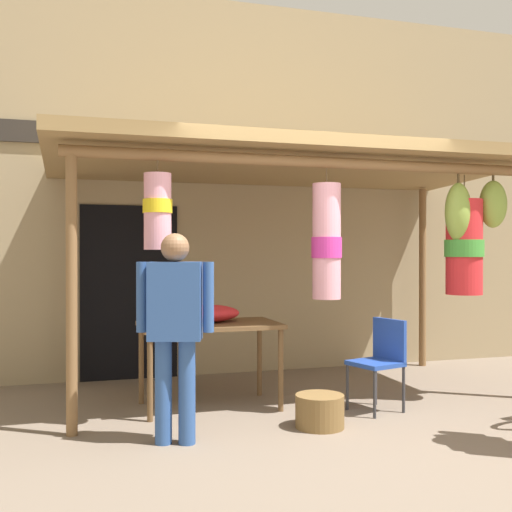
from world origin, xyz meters
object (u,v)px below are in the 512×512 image
at_px(flower_heap_on_table, 208,313).
at_px(customer_foreground, 175,320).
at_px(wicker_basket_spare, 320,411).
at_px(display_table, 209,332).
at_px(folding_chair, 381,356).

height_order(flower_heap_on_table, customer_foreground, customer_foreground).
relative_size(flower_heap_on_table, wicker_basket_spare, 1.56).
bearing_deg(wicker_basket_spare, display_table, 128.57).
height_order(wicker_basket_spare, customer_foreground, customer_foreground).
distance_m(flower_heap_on_table, wicker_basket_spare, 1.44).
bearing_deg(flower_heap_on_table, display_table, -92.28).
xyz_separation_m(display_table, wicker_basket_spare, (0.74, -0.92, -0.58)).
relative_size(flower_heap_on_table, folding_chair, 0.76).
height_order(display_table, customer_foreground, customer_foreground).
relative_size(wicker_basket_spare, customer_foreground, 0.25).
distance_m(wicker_basket_spare, customer_foreground, 1.47).
relative_size(display_table, folding_chair, 1.54).
distance_m(flower_heap_on_table, customer_foreground, 1.19).
distance_m(folding_chair, customer_foreground, 2.09).
distance_m(display_table, customer_foreground, 1.14).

